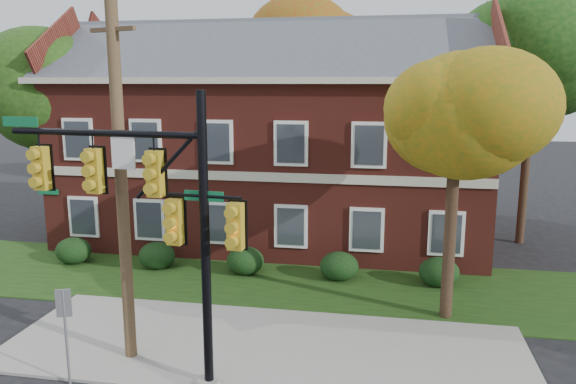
% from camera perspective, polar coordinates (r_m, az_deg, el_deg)
% --- Properties ---
extents(ground, '(120.00, 120.00, 0.00)m').
position_cam_1_polar(ground, '(14.85, -3.36, -17.30)').
color(ground, black).
rests_on(ground, ground).
extents(sidewalk, '(14.00, 5.00, 0.08)m').
position_cam_1_polar(sidewalk, '(15.70, -2.47, -15.48)').
color(sidewalk, gray).
rests_on(sidewalk, ground).
extents(grass_strip, '(30.00, 6.00, 0.04)m').
position_cam_1_polar(grass_strip, '(20.21, 0.72, -9.28)').
color(grass_strip, '#193811').
rests_on(grass_strip, ground).
extents(apartment_building, '(18.80, 8.80, 9.74)m').
position_cam_1_polar(apartment_building, '(25.25, -1.47, 6.39)').
color(apartment_building, maroon).
rests_on(apartment_building, ground).
extents(hedge_far_left, '(1.40, 1.26, 1.05)m').
position_cam_1_polar(hedge_far_left, '(23.80, -20.97, -5.59)').
color(hedge_far_left, black).
rests_on(hedge_far_left, ground).
extents(hedge_left, '(1.40, 1.26, 1.05)m').
position_cam_1_polar(hedge_left, '(22.21, -13.18, -6.31)').
color(hedge_left, black).
rests_on(hedge_left, ground).
extents(hedge_center, '(1.40, 1.26, 1.05)m').
position_cam_1_polar(hedge_center, '(21.09, -4.36, -6.98)').
color(hedge_center, black).
rests_on(hedge_center, ground).
extents(hedge_right, '(1.40, 1.26, 1.05)m').
position_cam_1_polar(hedge_right, '(20.52, 5.22, -7.52)').
color(hedge_right, black).
rests_on(hedge_right, ground).
extents(hedge_far_right, '(1.40, 1.26, 1.05)m').
position_cam_1_polar(hedge_far_right, '(20.53, 15.09, -7.86)').
color(hedge_far_right, black).
rests_on(hedge_far_right, ground).
extents(tree_near_right, '(4.50, 4.25, 8.58)m').
position_cam_1_polar(tree_near_right, '(16.67, 17.70, 9.24)').
color(tree_near_right, black).
rests_on(tree_near_right, ground).
extents(tree_left_rear, '(5.40, 5.10, 8.88)m').
position_cam_1_polar(tree_left_rear, '(27.84, -22.29, 9.51)').
color(tree_left_rear, black).
rests_on(tree_left_rear, ground).
extents(tree_right_rear, '(6.30, 5.95, 10.62)m').
position_cam_1_polar(tree_right_rear, '(26.24, 24.54, 12.45)').
color(tree_right_rear, black).
rests_on(tree_right_rear, ground).
extents(tree_far_rear, '(6.84, 6.46, 11.52)m').
position_cam_1_polar(tree_far_rear, '(32.74, 3.78, 14.20)').
color(tree_far_rear, black).
rests_on(tree_far_rear, ground).
extents(traffic_signal, '(6.17, 0.87, 6.90)m').
position_cam_1_polar(traffic_signal, '(13.17, -13.43, -1.39)').
color(traffic_signal, gray).
rests_on(traffic_signal, ground).
extents(utility_pole, '(1.35, 0.56, 8.96)m').
position_cam_1_polar(utility_pole, '(14.35, -16.55, 0.54)').
color(utility_pole, brown).
rests_on(utility_pole, ground).
extents(sign_post, '(0.34, 0.17, 2.39)m').
position_cam_1_polar(sign_post, '(14.32, -21.72, -12.05)').
color(sign_post, slate).
rests_on(sign_post, ground).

